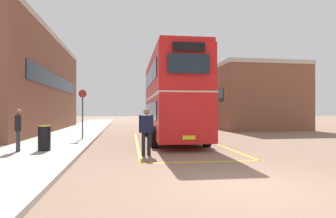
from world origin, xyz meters
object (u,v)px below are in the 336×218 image
object	(u,v)px
pedestrian_boarding	(146,128)
litter_bin	(44,138)
double_decker_bus	(171,97)
pedestrian_waiting_near	(18,127)
single_deck_bus	(170,111)
bus_stop_sign	(83,109)

from	to	relation	value
pedestrian_boarding	litter_bin	bearing A→B (deg)	166.39
double_decker_bus	pedestrian_waiting_near	bearing A→B (deg)	-146.32
pedestrian_boarding	litter_bin	distance (m)	4.07
litter_bin	single_deck_bus	bearing A→B (deg)	67.86
single_deck_bus	double_decker_bus	bearing A→B (deg)	-98.87
single_deck_bus	bus_stop_sign	size ratio (longest dim) A/B	3.52
pedestrian_boarding	pedestrian_waiting_near	size ratio (longest dim) A/B	1.09
pedestrian_boarding	bus_stop_sign	size ratio (longest dim) A/B	0.65
pedestrian_waiting_near	double_decker_bus	bearing A→B (deg)	33.68
single_deck_bus	litter_bin	xyz separation A→B (m)	(-8.30, -20.40, -1.00)
double_decker_bus	litter_bin	xyz separation A→B (m)	(-5.80, -4.38, -1.88)
pedestrian_waiting_near	bus_stop_sign	bearing A→B (deg)	70.39
pedestrian_boarding	bus_stop_sign	distance (m)	6.56
double_decker_bus	pedestrian_boarding	bearing A→B (deg)	-109.31
double_decker_bus	pedestrian_waiting_near	distance (m)	8.21
single_deck_bus	pedestrian_waiting_near	distance (m)	22.49
litter_bin	double_decker_bus	bearing A→B (deg)	37.06
pedestrian_waiting_near	bus_stop_sign	xyz separation A→B (m)	(1.74, 4.88, 0.71)
single_deck_bus	bus_stop_sign	bearing A→B (deg)	-115.60
single_deck_bus	pedestrian_waiting_near	bearing A→B (deg)	-114.23
single_deck_bus	litter_bin	size ratio (longest dim) A/B	9.79
single_deck_bus	pedestrian_boarding	xyz separation A→B (m)	(-4.37, -21.35, -0.59)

